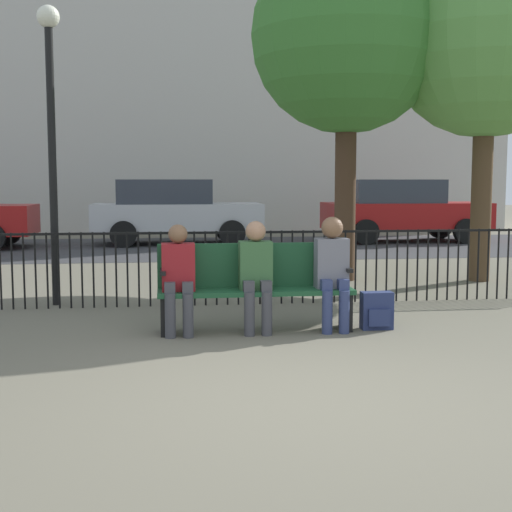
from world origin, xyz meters
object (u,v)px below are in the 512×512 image
object	(u,v)px
parked_car_0	(174,211)
parked_car_2	(402,209)
seated_person_0	(178,273)
park_bench	(255,283)
seated_person_1	(256,270)
lamp_post	(51,110)
tree_1	(487,39)
tree_0	(347,38)
seated_person_2	(332,266)
backpack	(377,311)

from	to	relation	value
parked_car_0	parked_car_2	xyz separation A→B (m)	(5.94, -0.02, 0.00)
seated_person_0	parked_car_0	size ratio (longest dim) A/B	0.27
park_bench	seated_person_0	bearing A→B (deg)	-170.53
seated_person_1	lamp_post	size ratio (longest dim) A/B	0.31
tree_1	parked_car_2	xyz separation A→B (m)	(1.19, 7.30, -2.92)
tree_0	parked_car_0	bearing A→B (deg)	110.67
seated_person_0	tree_0	size ratio (longest dim) A/B	0.21
seated_person_1	parked_car_2	xyz separation A→B (m)	(5.20, 10.72, 0.18)
park_bench	parked_car_0	world-z (taller)	parked_car_0
park_bench	seated_person_0	size ratio (longest dim) A/B	1.81
park_bench	parked_car_2	xyz separation A→B (m)	(5.20, 10.59, 0.34)
seated_person_2	parked_car_0	size ratio (longest dim) A/B	0.29
backpack	parked_car_0	size ratio (longest dim) A/B	0.10
park_bench	seated_person_2	world-z (taller)	seated_person_2
park_bench	seated_person_0	world-z (taller)	seated_person_0
backpack	tree_1	bearing A→B (deg)	51.69
tree_1	lamp_post	distance (m)	6.64
backpack	parked_car_2	bearing A→B (deg)	70.01
tree_1	park_bench	bearing A→B (deg)	-140.61
park_bench	seated_person_1	world-z (taller)	seated_person_1
park_bench	tree_1	distance (m)	6.13
seated_person_1	lamp_post	xyz separation A→B (m)	(-2.33, 1.98, 1.81)
seated_person_0	seated_person_1	distance (m)	0.80
seated_person_0	tree_1	world-z (taller)	tree_1
seated_person_0	parked_car_2	bearing A→B (deg)	60.73
seated_person_1	backpack	xyz separation A→B (m)	(1.30, -0.01, -0.46)
park_bench	lamp_post	bearing A→B (deg)	141.75
seated_person_2	backpack	size ratio (longest dim) A/B	3.00
parked_car_0	park_bench	bearing A→B (deg)	-86.02
park_bench	parked_car_0	size ratio (longest dim) A/B	0.49
tree_1	seated_person_1	bearing A→B (deg)	-139.54
lamp_post	parked_car_2	xyz separation A→B (m)	(7.54, 8.74, -1.62)
seated_person_0	tree_1	distance (m)	6.69
seated_person_2	parked_car_2	distance (m)	11.58
seated_person_1	lamp_post	distance (m)	3.55
seated_person_1	seated_person_2	distance (m)	0.81
lamp_post	parked_car_0	xyz separation A→B (m)	(1.60, 8.76, -1.62)
seated_person_2	parked_car_2	xyz separation A→B (m)	(4.39, 10.72, 0.16)
lamp_post	backpack	bearing A→B (deg)	-28.64
seated_person_1	tree_0	world-z (taller)	tree_0
tree_0	tree_1	xyz separation A→B (m)	(2.11, -0.34, -0.03)
seated_person_2	lamp_post	size ratio (longest dim) A/B	0.32
tree_0	lamp_post	bearing A→B (deg)	-157.14
seated_person_1	tree_1	xyz separation A→B (m)	(4.01, 3.42, 3.10)
tree_0	seated_person_0	bearing A→B (deg)	-125.69
park_bench	lamp_post	xyz separation A→B (m)	(-2.34, 1.84, 1.96)
seated_person_2	tree_1	distance (m)	5.61
seated_person_0	lamp_post	xyz separation A→B (m)	(-1.53, 1.98, 1.83)
parked_car_2	backpack	bearing A→B (deg)	-109.99
backpack	lamp_post	distance (m)	4.72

